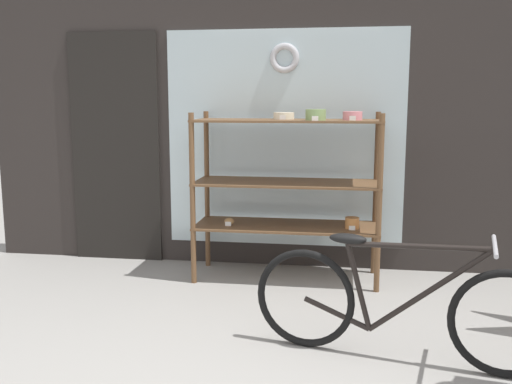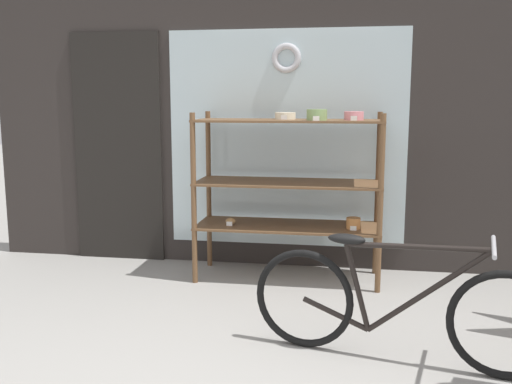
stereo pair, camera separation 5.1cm
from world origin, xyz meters
name	(u,v)px [view 1 (the left image)]	position (x,y,z in m)	size (l,w,h in m)	color
storefront_facade	(258,97)	(-0.04, 2.66, 1.52)	(5.11, 0.13, 3.11)	#2D2826
display_case	(290,176)	(0.29, 2.24, 0.87)	(1.52, 0.54, 1.42)	brown
bicycle	(398,306)	(1.05, 0.79, 0.33)	(1.71, 0.54, 0.74)	black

